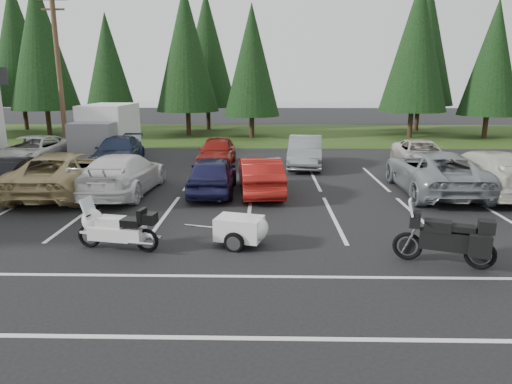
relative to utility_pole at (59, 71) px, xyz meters
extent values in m
plane|color=black|center=(10.00, -12.00, -4.70)|extent=(120.00, 120.00, 0.00)
cube|color=#223811|center=(10.00, 12.00, -4.69)|extent=(80.00, 16.00, 0.01)
cube|color=gray|center=(14.00, 43.00, -4.70)|extent=(70.00, 50.00, 0.02)
cylinder|color=#473321|center=(0.00, 0.00, -0.20)|extent=(0.26, 0.26, 9.00)
cube|color=#473321|center=(0.00, 0.00, 3.10)|extent=(1.20, 0.10, 0.10)
cube|color=silver|center=(10.00, -10.00, -4.69)|extent=(32.00, 16.00, 0.01)
cylinder|color=#332316|center=(-6.00, 10.80, -3.31)|extent=(0.36, 0.36, 2.78)
cone|color=black|center=(-6.00, 10.80, 2.26)|extent=(5.10, 5.10, 9.86)
cylinder|color=#332316|center=(-0.50, 9.40, -3.64)|extent=(0.36, 0.36, 2.11)
cone|color=black|center=(-0.50, 9.40, 0.58)|extent=(3.87, 3.87, 7.48)
cylinder|color=#332316|center=(5.00, 10.90, -3.39)|extent=(0.36, 0.36, 2.62)
cone|color=black|center=(5.00, 10.90, 1.84)|extent=(4.80, 4.80, 9.27)
cylinder|color=#332316|center=(10.00, 9.60, -3.57)|extent=(0.36, 0.36, 2.26)
cone|color=black|center=(10.00, 9.60, 0.94)|extent=(4.14, 4.14, 7.99)
cylinder|color=#332316|center=(22.00, 10.10, -3.35)|extent=(0.36, 0.36, 2.69)
cone|color=black|center=(22.00, 10.10, 2.02)|extent=(4.93, 4.93, 9.52)
cylinder|color=#332316|center=(27.50, 9.80, -3.53)|extent=(0.36, 0.36, 2.33)
cone|color=black|center=(27.50, 9.80, 1.12)|extent=(4.27, 4.27, 8.24)
cylinder|color=#332316|center=(-10.00, 15.00, -3.26)|extent=(0.36, 0.36, 2.88)
cone|color=black|center=(-10.00, 15.00, 2.50)|extent=(5.28, 5.28, 10.20)
cylinder|color=#332316|center=(6.00, 15.50, -3.34)|extent=(0.36, 0.36, 2.71)
cone|color=black|center=(6.00, 15.50, 2.08)|extent=(4.97, 4.97, 9.61)
cylinder|color=#332316|center=(24.00, 14.80, -3.20)|extent=(0.36, 0.36, 3.00)
cone|color=black|center=(24.00, 14.80, 2.80)|extent=(5.50, 5.50, 10.62)
imported|color=black|center=(1.17, -7.44, -4.02)|extent=(1.53, 4.13, 1.35)
imported|color=tan|center=(3.42, -7.98, -3.89)|extent=(2.76, 5.86, 1.62)
imported|color=white|center=(5.62, -7.99, -3.92)|extent=(2.40, 5.45, 1.56)
imported|color=#1A1A41|center=(9.00, -7.80, -3.97)|extent=(1.79, 4.31, 1.46)
imported|color=maroon|center=(10.83, -7.84, -3.99)|extent=(1.91, 4.42, 1.42)
imported|color=gray|center=(17.53, -7.54, -3.88)|extent=(2.85, 5.93, 1.63)
imported|color=beige|center=(19.44, -7.61, -3.86)|extent=(2.68, 5.89, 1.67)
imported|color=silver|center=(-0.70, -2.43, -3.94)|extent=(2.65, 5.52, 1.52)
imported|color=#1A2642|center=(3.57, -2.13, -3.97)|extent=(2.46, 5.15, 1.45)
imported|color=maroon|center=(8.57, -2.01, -3.97)|extent=(1.77, 4.28, 1.45)
imported|color=slate|center=(13.01, -2.20, -3.94)|extent=(2.07, 4.76, 1.52)
imported|color=beige|center=(18.78, -2.19, -4.03)|extent=(2.56, 4.93, 1.33)
camera|label=1|loc=(11.02, -24.88, -0.45)|focal=32.00mm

